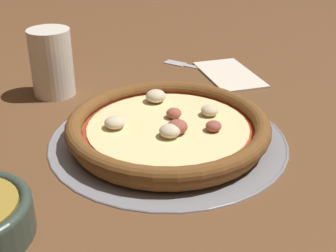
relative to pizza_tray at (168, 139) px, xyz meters
The scene contains 6 objects.
ground_plane 0.00m from the pizza_tray, ahead, with size 3.00×3.00×0.00m, color brown.
pizza_tray is the anchor object (origin of this frame).
pizza 0.02m from the pizza_tray, ahead, with size 0.29×0.29×0.04m.
drinking_cup 0.27m from the pizza_tray, 45.21° to the left, with size 0.07×0.07×0.12m.
napkin 0.29m from the pizza_tray, 28.96° to the right, with size 0.18×0.13×0.01m.
fork 0.31m from the pizza_tray, 16.25° to the right, with size 0.12×0.16×0.00m.
Camera 1 is at (-0.59, 0.05, 0.33)m, focal length 50.00 mm.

